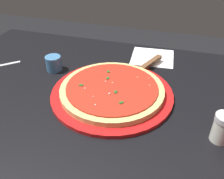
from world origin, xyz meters
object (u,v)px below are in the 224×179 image
Objects in this scene: pizza_server at (144,68)px; napkin_folded_right at (152,57)px; parmesan_shaker at (222,128)px; pizza at (112,89)px; cup_small_sauce at (54,63)px; serving_plate at (112,93)px.

napkin_folded_right is at bearing -96.37° from pizza_server.
napkin_folded_right is 0.43m from parmesan_shaker.
pizza is 1.39× the size of pizza_server.
pizza is at bearing 67.14° from pizza_server.
parmesan_shaker reaches higher than pizza.
pizza is at bearing 159.91° from cup_small_sauce.
pizza_server is at bearing 83.63° from napkin_folded_right.
cup_small_sauce is (0.23, -0.09, 0.00)m from pizza.
pizza is at bearing 73.92° from napkin_folded_right.
cup_small_sauce is 0.56m from parmesan_shaker.
pizza_server is 1.42× the size of napkin_folded_right.
cup_small_sauce is 0.37m from napkin_folded_right.
cup_small_sauce is at bearing 31.02° from napkin_folded_right.
pizza is 1.98× the size of napkin_folded_right.
parmesan_shaker is (-0.22, 0.37, 0.04)m from napkin_folded_right.
pizza_server reaches higher than serving_plate.
cup_small_sauce is at bearing -20.09° from serving_plate.
pizza_server is 4.16× the size of cup_small_sauce.
parmesan_shaker is at bearing 161.26° from serving_plate.
parmesan_shaker is (-0.30, 0.10, 0.03)m from serving_plate.
pizza_server reaches higher than napkin_folded_right.
pizza_server is at bearing -48.08° from parmesan_shaker.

